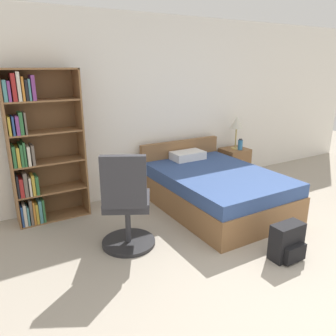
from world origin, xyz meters
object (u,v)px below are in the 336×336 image
object	(u,v)px
water_bottle	(240,145)
nightstand	(234,164)
office_chair	(127,207)
backpack_black	(287,242)
bed	(213,188)
bookshelf	(37,150)
table_lamp	(237,124)

from	to	relation	value
water_bottle	nightstand	bearing A→B (deg)	103.26
office_chair	backpack_black	distance (m)	1.69
bed	backpack_black	bearing A→B (deg)	-96.28
bookshelf	nightstand	xyz separation A→B (m)	(3.16, -0.03, -0.65)
bookshelf	nightstand	size ratio (longest dim) A/B	3.46
office_chair	table_lamp	xyz separation A→B (m)	(2.51, 1.16, 0.49)
office_chair	nightstand	bearing A→B (deg)	24.91
bookshelf	office_chair	world-z (taller)	bookshelf
office_chair	nightstand	world-z (taller)	office_chair
backpack_black	bed	bearing A→B (deg)	83.72
bed	table_lamp	xyz separation A→B (m)	(1.02, 0.74, 0.70)
bed	bookshelf	bearing A→B (deg)	159.84
water_bottle	backpack_black	distance (m)	2.45
bookshelf	water_bottle	xyz separation A→B (m)	(3.19, -0.13, -0.29)
table_lamp	backpack_black	distance (m)	2.59
bed	water_bottle	world-z (taller)	bed
table_lamp	backpack_black	xyz separation A→B (m)	(-1.18, -2.16, -0.80)
table_lamp	water_bottle	distance (m)	0.36
bookshelf	office_chair	bearing A→B (deg)	-61.99
nightstand	backpack_black	bearing A→B (deg)	-118.75
table_lamp	bookshelf	bearing A→B (deg)	179.18
nightstand	backpack_black	distance (m)	2.48
bookshelf	office_chair	xyz separation A→B (m)	(0.64, -1.20, -0.43)
bed	nightstand	distance (m)	1.28
table_lamp	water_bottle	xyz separation A→B (m)	(0.03, -0.08, -0.35)
bed	backpack_black	xyz separation A→B (m)	(-0.16, -1.42, -0.09)
bookshelf	table_lamp	xyz separation A→B (m)	(3.15, -0.05, 0.06)
office_chair	backpack_black	xyz separation A→B (m)	(1.33, -1.00, -0.31)
bed	office_chair	world-z (taller)	office_chair
office_chair	bed	bearing A→B (deg)	15.85
office_chair	table_lamp	size ratio (longest dim) A/B	1.98
bed	water_bottle	distance (m)	1.29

